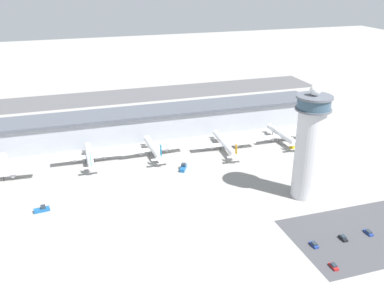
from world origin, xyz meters
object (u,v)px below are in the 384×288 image
service_truck_fuel (42,209)px  car_white_wagon (368,233)px  car_green_van (314,245)px  car_grey_coupe (343,238)px  service_truck_catering (183,168)px  car_maroon_suv (334,266)px  airplane_gate_delta (225,144)px  control_tower (309,145)px  airplane_gate_echo (283,135)px  airplane_gate_bravo (89,156)px  airplane_gate_charlie (154,149)px  service_truck_baggage (295,146)px

service_truck_fuel → car_white_wagon: size_ratio=1.54×
car_green_van → car_grey_coupe: size_ratio=1.00×
service_truck_catering → car_maroon_suv: size_ratio=1.90×
airplane_gate_delta → car_white_wagon: bearing=-76.6°
car_green_van → car_grey_coupe: (13.34, 0.28, 0.02)m
service_truck_catering → service_truck_fuel: size_ratio=1.17×
service_truck_catering → car_green_van: 85.00m
control_tower → service_truck_catering: size_ratio=6.63×
airplane_gate_echo → service_truck_catering: (-69.00, -18.44, -3.44)m
airplane_gate_bravo → airplane_gate_charlie: (35.71, -1.08, 0.33)m
airplane_gate_delta → airplane_gate_echo: 38.21m
car_grey_coupe → control_tower: bearing=83.6°
service_truck_baggage → car_white_wagon: bearing=-101.7°
airplane_gate_echo → car_maroon_suv: bearing=-110.1°
airplane_gate_bravo → car_green_van: 127.88m
service_truck_fuel → airplane_gate_echo: bearing=15.9°
service_truck_baggage → airplane_gate_echo: bearing=109.6°
airplane_gate_delta → car_white_wagon: 100.04m
airplane_gate_delta → service_truck_baggage: 42.61m
service_truck_baggage → airplane_gate_bravo: bearing=173.0°
airplane_gate_bravo → service_truck_baggage: airplane_gate_bravo is taller
control_tower → airplane_gate_charlie: (-56.70, 66.44, -21.55)m
control_tower → airplane_gate_bravo: bearing=143.8°
service_truck_catering → car_white_wagon: service_truck_catering is taller
airplane_gate_charlie → service_truck_baggage: (83.19, -13.44, -3.43)m
service_truck_catering → car_grey_coupe: 90.11m
airplane_gate_bravo → car_white_wagon: 143.94m
airplane_gate_echo → car_grey_coupe: airplane_gate_echo is taller
control_tower → airplane_gate_bravo: size_ratio=1.38×
airplane_gate_delta → service_truck_fuel: 109.36m
airplane_gate_delta → car_maroon_suv: airplane_gate_delta is taller
airplane_gate_charlie → car_white_wagon: 120.83m
airplane_gate_delta → service_truck_fuel: airplane_gate_delta is taller
control_tower → airplane_gate_delta: size_ratio=1.32×
airplane_gate_delta → car_green_van: airplane_gate_delta is taller
service_truck_baggage → car_green_van: service_truck_baggage is taller
service_truck_baggage → car_grey_coupe: bearing=-109.0°
car_maroon_suv → car_grey_coupe: size_ratio=1.01×
service_truck_baggage → car_grey_coupe: (-30.49, -88.67, -0.25)m
airplane_gate_echo → service_truck_fuel: bearing=-164.1°
car_white_wagon → service_truck_fuel: bearing=155.1°
control_tower → airplane_gate_echo: control_tower is taller
airplane_gate_delta → car_white_wagon: (23.21, -97.27, -3.15)m
service_truck_fuel → car_maroon_suv: bearing=-35.9°
control_tower → car_green_van: 47.22m
airplane_gate_delta → airplane_gate_echo: (38.20, 0.75, 0.82)m
car_grey_coupe → car_green_van: bearing=-178.8°
car_grey_coupe → car_maroon_suv: bearing=-135.4°
control_tower → airplane_gate_echo: size_ratio=1.54×
airplane_gate_bravo → service_truck_catering: size_ratio=4.80×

